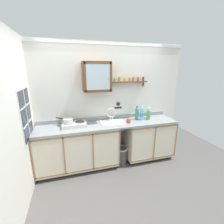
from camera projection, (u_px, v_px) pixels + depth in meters
name	position (u px, v px, depth m)	size (l,w,h in m)	color
floor	(115.00, 174.00, 3.02)	(5.91, 5.91, 0.00)	#565451
back_wall	(106.00, 103.00, 3.32)	(3.51, 0.07, 2.52)	silver
side_wall_left	(15.00, 126.00, 2.04)	(0.05, 3.48, 2.52)	silver
lower_cabinet_run	(78.00, 148.00, 3.08)	(1.59, 0.58, 0.89)	black
lower_cabinet_run_right	(148.00, 139.00, 3.50)	(1.08, 0.58, 0.89)	black
countertop	(109.00, 124.00, 3.13)	(2.87, 0.61, 0.03)	gray
backsplash	(106.00, 118.00, 3.38)	(2.87, 0.02, 0.08)	gray
sink	(113.00, 123.00, 3.19)	(0.51, 0.41, 0.43)	silver
hot_plate_stove	(74.00, 125.00, 2.95)	(0.46, 0.29, 0.08)	silver
saucepan	(68.00, 120.00, 2.92)	(0.33, 0.29, 0.08)	silver
bottle_water_blue_0	(142.00, 113.00, 3.32)	(0.08, 0.08, 0.33)	#8CB7E0
bottle_soda_green_1	(148.00, 114.00, 3.35)	(0.09, 0.09, 0.26)	#4CB266
bottle_detergent_teal_2	(137.00, 114.00, 3.34)	(0.08, 0.08, 0.30)	teal
bottle_juice_amber_3	(149.00, 113.00, 3.46)	(0.07, 0.07, 0.25)	gold
mug	(129.00, 121.00, 3.16)	(0.10, 0.12, 0.09)	#B24C47
wall_cabinet	(97.00, 77.00, 2.94)	(0.54, 0.34, 0.56)	brown
spice_shelf	(129.00, 81.00, 3.24)	(0.80, 0.14, 0.23)	brown
warning_sign	(118.00, 105.00, 3.38)	(0.20, 0.01, 0.24)	silver
window	(26.00, 115.00, 2.47)	(0.03, 0.62, 0.86)	#262D38
trash_bin	(121.00, 155.00, 3.34)	(0.28, 0.28, 0.35)	#4C4C51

